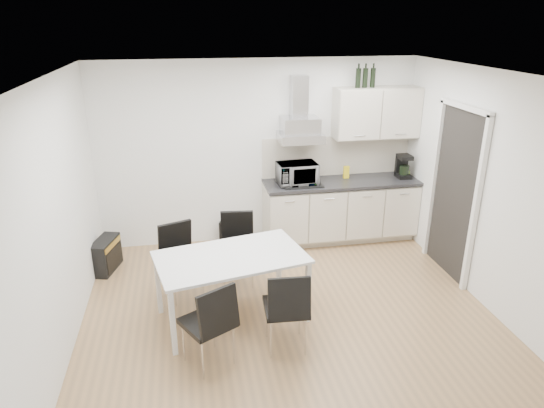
{
  "coord_description": "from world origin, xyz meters",
  "views": [
    {
      "loc": [
        -1.02,
        -4.58,
        3.1
      ],
      "look_at": [
        -0.08,
        0.51,
        1.1
      ],
      "focal_mm": 32.0,
      "sensor_mm": 36.0,
      "label": 1
    }
  ],
  "objects_px": {
    "guitar_amp": "(106,255)",
    "floor_speaker": "(227,232)",
    "chair_near_left": "(207,323)",
    "chair_far_right": "(238,250)",
    "kitchenette": "(343,186)",
    "chair_near_right": "(286,308)",
    "dining_table": "(231,262)",
    "chair_far_left": "(182,262)"
  },
  "relations": [
    {
      "from": "chair_near_left",
      "to": "chair_near_right",
      "type": "distance_m",
      "value": 0.78
    },
    {
      "from": "chair_near_left",
      "to": "guitar_amp",
      "type": "bearing_deg",
      "value": 90.89
    },
    {
      "from": "chair_near_right",
      "to": "chair_far_left",
      "type": "bearing_deg",
      "value": 134.08
    },
    {
      "from": "chair_far_right",
      "to": "floor_speaker",
      "type": "relative_size",
      "value": 2.67
    },
    {
      "from": "dining_table",
      "to": "guitar_amp",
      "type": "height_order",
      "value": "dining_table"
    },
    {
      "from": "guitar_amp",
      "to": "chair_near_right",
      "type": "bearing_deg",
      "value": -28.55
    },
    {
      "from": "chair_near_right",
      "to": "guitar_amp",
      "type": "bearing_deg",
      "value": 138.46
    },
    {
      "from": "dining_table",
      "to": "chair_near_right",
      "type": "xyz_separation_m",
      "value": [
        0.47,
        -0.6,
        -0.24
      ]
    },
    {
      "from": "guitar_amp",
      "to": "floor_speaker",
      "type": "xyz_separation_m",
      "value": [
        1.63,
        0.55,
        -0.05
      ]
    },
    {
      "from": "floor_speaker",
      "to": "chair_near_right",
      "type": "bearing_deg",
      "value": -62.89
    },
    {
      "from": "dining_table",
      "to": "floor_speaker",
      "type": "bearing_deg",
      "value": 74.18
    },
    {
      "from": "kitchenette",
      "to": "chair_near_right",
      "type": "relative_size",
      "value": 2.86
    },
    {
      "from": "dining_table",
      "to": "floor_speaker",
      "type": "relative_size",
      "value": 5.13
    },
    {
      "from": "chair_far_left",
      "to": "chair_far_right",
      "type": "xyz_separation_m",
      "value": [
        0.67,
        0.21,
        0.0
      ]
    },
    {
      "from": "floor_speaker",
      "to": "kitchenette",
      "type": "bearing_deg",
      "value": 13.77
    },
    {
      "from": "chair_far_left",
      "to": "floor_speaker",
      "type": "distance_m",
      "value": 1.54
    },
    {
      "from": "chair_far_left",
      "to": "chair_near_right",
      "type": "distance_m",
      "value": 1.51
    },
    {
      "from": "kitchenette",
      "to": "guitar_amp",
      "type": "relative_size",
      "value": 4.54
    },
    {
      "from": "chair_far_right",
      "to": "floor_speaker",
      "type": "bearing_deg",
      "value": -82.77
    },
    {
      "from": "dining_table",
      "to": "chair_near_right",
      "type": "height_order",
      "value": "chair_near_right"
    },
    {
      "from": "dining_table",
      "to": "chair_far_left",
      "type": "bearing_deg",
      "value": 121.47
    },
    {
      "from": "dining_table",
      "to": "chair_near_right",
      "type": "bearing_deg",
      "value": -64.0
    },
    {
      "from": "chair_near_right",
      "to": "dining_table",
      "type": "bearing_deg",
      "value": 131.37
    },
    {
      "from": "dining_table",
      "to": "chair_near_left",
      "type": "height_order",
      "value": "chair_near_left"
    },
    {
      "from": "chair_far_left",
      "to": "chair_near_left",
      "type": "distance_m",
      "value": 1.28
    },
    {
      "from": "chair_far_right",
      "to": "kitchenette",
      "type": "bearing_deg",
      "value": -142.7
    },
    {
      "from": "chair_near_right",
      "to": "floor_speaker",
      "type": "xyz_separation_m",
      "value": [
        -0.34,
        2.52,
        -0.28
      ]
    },
    {
      "from": "dining_table",
      "to": "floor_speaker",
      "type": "xyz_separation_m",
      "value": [
        0.13,
        1.92,
        -0.51
      ]
    },
    {
      "from": "chair_far_right",
      "to": "chair_near_left",
      "type": "height_order",
      "value": "same"
    },
    {
      "from": "kitchenette",
      "to": "floor_speaker",
      "type": "bearing_deg",
      "value": 174.36
    },
    {
      "from": "chair_near_left",
      "to": "floor_speaker",
      "type": "distance_m",
      "value": 2.68
    },
    {
      "from": "chair_far_right",
      "to": "chair_near_right",
      "type": "distance_m",
      "value": 1.39
    },
    {
      "from": "dining_table",
      "to": "chair_far_right",
      "type": "height_order",
      "value": "chair_far_right"
    },
    {
      "from": "dining_table",
      "to": "chair_far_left",
      "type": "relative_size",
      "value": 1.92
    },
    {
      "from": "kitchenette",
      "to": "floor_speaker",
      "type": "xyz_separation_m",
      "value": [
        -1.67,
        0.17,
        -0.67
      ]
    },
    {
      "from": "kitchenette",
      "to": "dining_table",
      "type": "bearing_deg",
      "value": -135.78
    },
    {
      "from": "dining_table",
      "to": "guitar_amp",
      "type": "relative_size",
      "value": 3.05
    },
    {
      "from": "chair_far_right",
      "to": "chair_far_left",
      "type": "bearing_deg",
      "value": 23.17
    },
    {
      "from": "dining_table",
      "to": "chair_far_left",
      "type": "distance_m",
      "value": 0.79
    },
    {
      "from": "dining_table",
      "to": "kitchenette",
      "type": "bearing_deg",
      "value": 32.24
    },
    {
      "from": "guitar_amp",
      "to": "floor_speaker",
      "type": "relative_size",
      "value": 1.68
    },
    {
      "from": "chair_far_right",
      "to": "guitar_amp",
      "type": "distance_m",
      "value": 1.78
    }
  ]
}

